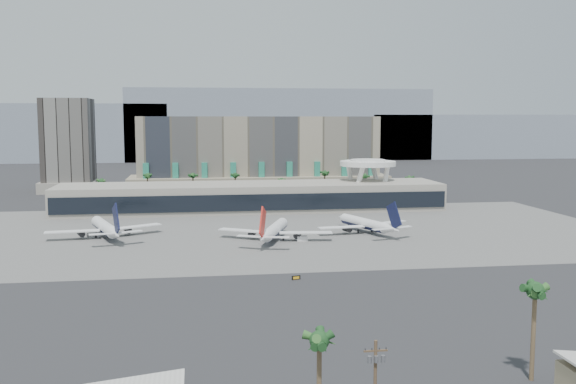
{
  "coord_description": "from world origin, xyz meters",
  "views": [
    {
      "loc": [
        -24.91,
        -174.03,
        40.6
      ],
      "look_at": [
        6.27,
        40.0,
        15.96
      ],
      "focal_mm": 40.0,
      "sensor_mm": 36.0,
      "label": 1
    }
  ],
  "objects": [
    {
      "name": "ground",
      "position": [
        0.0,
        0.0,
        0.0
      ],
      "size": [
        900.0,
        900.0,
        0.0
      ],
      "primitive_type": "plane",
      "color": "#232326",
      "rests_on": "ground"
    },
    {
      "name": "apron_pad",
      "position": [
        0.0,
        55.0,
        0.03
      ],
      "size": [
        260.0,
        130.0,
        0.06
      ],
      "primitive_type": "cube",
      "color": "#5B5B59",
      "rests_on": "ground"
    },
    {
      "name": "mountain_ridge",
      "position": [
        27.88,
        470.0,
        29.89
      ],
      "size": [
        680.0,
        60.0,
        70.0
      ],
      "color": "gray",
      "rests_on": "ground"
    },
    {
      "name": "hotel",
      "position": [
        10.0,
        174.41,
        16.81
      ],
      "size": [
        140.0,
        30.0,
        42.0
      ],
      "color": "tan",
      "rests_on": "ground"
    },
    {
      "name": "office_tower",
      "position": [
        -95.0,
        200.0,
        22.94
      ],
      "size": [
        30.0,
        30.0,
        52.0
      ],
      "color": "black",
      "rests_on": "ground"
    },
    {
      "name": "terminal",
      "position": [
        0.0,
        109.84,
        6.52
      ],
      "size": [
        170.0,
        32.5,
        14.5
      ],
      "color": "#B0AA9B",
      "rests_on": "ground"
    },
    {
      "name": "saucer_structure",
      "position": [
        55.0,
        116.0,
        18.45
      ],
      "size": [
        26.0,
        26.0,
        21.89
      ],
      "color": "white",
      "rests_on": "ground"
    },
    {
      "name": "palm_row",
      "position": [
        7.0,
        145.0,
        10.5
      ],
      "size": [
        157.8,
        2.8,
        13.1
      ],
      "color": "brown",
      "rests_on": "ground"
    },
    {
      "name": "utility_pole",
      "position": [
        -2.0,
        -96.09,
        7.14
      ],
      "size": [
        3.2,
        0.85,
        12.0
      ],
      "color": "#4C3826",
      "rests_on": "ground"
    },
    {
      "name": "airliner_left",
      "position": [
        -55.68,
        49.94,
        3.58
      ],
      "size": [
        38.29,
        39.59,
        14.2
      ],
      "rotation": [
        0.0,
        0.0,
        0.33
      ],
      "color": "white",
      "rests_on": "ground"
    },
    {
      "name": "airliner_centre",
      "position": [
        0.96,
        36.59,
        3.53
      ],
      "size": [
        37.76,
        39.05,
        13.99
      ],
      "rotation": [
        0.0,
        0.0,
        -0.33
      ],
      "color": "white",
      "rests_on": "ground"
    },
    {
      "name": "airliner_right",
      "position": [
        35.55,
        46.34,
        3.34
      ],
      "size": [
        35.58,
        36.76,
        13.24
      ],
      "rotation": [
        0.0,
        0.0,
        0.35
      ],
      "color": "white",
      "rests_on": "ground"
    },
    {
      "name": "service_vehicle_a",
      "position": [
        -60.03,
        51.31,
        1.0
      ],
      "size": [
        4.11,
        2.02,
        2.01
      ],
      "primitive_type": "cube",
      "rotation": [
        0.0,
        0.0,
        -0.0
      ],
      "color": "white",
      "rests_on": "ground"
    },
    {
      "name": "service_vehicle_b",
      "position": [
        10.18,
        34.14,
        0.89
      ],
      "size": [
        3.49,
        2.02,
        1.78
      ],
      "primitive_type": "cube",
      "rotation": [
        0.0,
        0.0,
        0.01
      ],
      "color": "silver",
      "rests_on": "ground"
    },
    {
      "name": "taxiway_sign",
      "position": [
        0.09,
        -16.7,
        0.52
      ],
      "size": [
        2.3,
        0.93,
        1.05
      ],
      "rotation": [
        0.0,
        0.0,
        0.27
      ],
      "color": "black",
      "rests_on": "ground"
    },
    {
      "name": "near_palm_a",
      "position": [
        -8.27,
        -89.94,
        8.77
      ],
      "size": [
        6.0,
        6.0,
        11.59
      ],
      "color": "brown",
      "rests_on": "ground"
    },
    {
      "name": "near_palm_b",
      "position": [
        26.64,
        -84.31,
        12.83
      ],
      "size": [
        6.0,
        6.0,
        15.77
      ],
      "color": "brown",
      "rests_on": "ground"
    }
  ]
}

